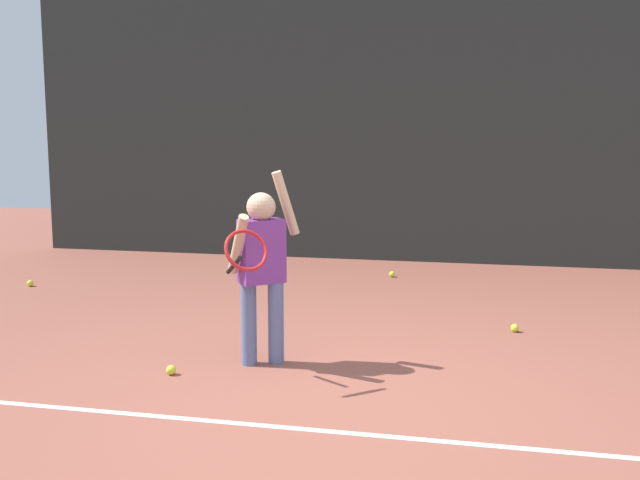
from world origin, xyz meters
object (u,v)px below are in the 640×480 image
tennis_ball_2 (30,283)px  tennis_ball_6 (515,328)px  tennis_player (261,262)px  tennis_ball_0 (171,370)px  tennis_ball_5 (392,274)px

tennis_ball_2 → tennis_ball_6: 4.99m
tennis_player → tennis_ball_2: bearing=107.7°
tennis_ball_0 → tennis_ball_5: (1.02, 3.72, 0.00)m
tennis_ball_2 → tennis_ball_5: (3.67, 1.34, 0.00)m
tennis_ball_5 → tennis_ball_0: bearing=-105.4°
tennis_ball_0 → tennis_ball_2: 3.56m
tennis_ball_0 → tennis_player: bearing=33.5°
tennis_ball_0 → tennis_ball_2: bearing=138.0°
tennis_player → tennis_ball_2: tennis_player is taller
tennis_ball_2 → tennis_ball_6: bearing=-8.8°
tennis_ball_0 → tennis_ball_2: (-2.64, 2.38, 0.00)m
tennis_ball_2 → tennis_ball_5: size_ratio=1.00×
tennis_player → tennis_ball_5: tennis_player is taller
tennis_ball_6 → tennis_ball_0: bearing=-144.7°
tennis_player → tennis_ball_0: size_ratio=20.46×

